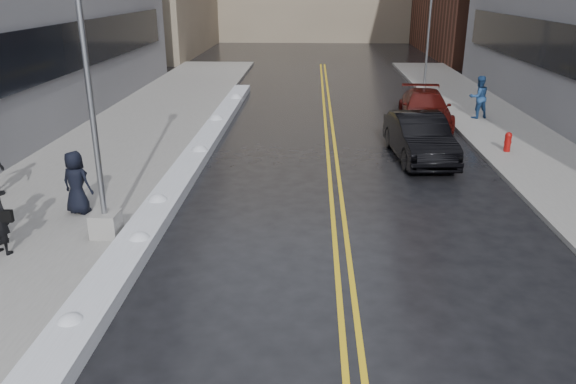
# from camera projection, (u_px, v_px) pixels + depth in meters

# --- Properties ---
(ground) EXTENTS (160.00, 160.00, 0.00)m
(ground) POSITION_uv_depth(u_px,v_px,m) (228.00, 284.00, 11.95)
(ground) COLOR black
(ground) RESTS_ON ground
(sidewalk_west) EXTENTS (5.50, 50.00, 0.15)m
(sidewalk_west) POSITION_uv_depth(u_px,v_px,m) (117.00, 148.00, 21.53)
(sidewalk_west) COLOR gray
(sidewalk_west) RESTS_ON ground
(sidewalk_east) EXTENTS (4.00, 50.00, 0.15)m
(sidewalk_east) POSITION_uv_depth(u_px,v_px,m) (533.00, 154.00, 20.88)
(sidewalk_east) COLOR gray
(sidewalk_east) RESTS_ON ground
(lane_line_left) EXTENTS (0.12, 50.00, 0.01)m
(lane_line_left) POSITION_uv_depth(u_px,v_px,m) (328.00, 153.00, 21.22)
(lane_line_left) COLOR gold
(lane_line_left) RESTS_ON ground
(lane_line_right) EXTENTS (0.12, 50.00, 0.01)m
(lane_line_right) POSITION_uv_depth(u_px,v_px,m) (336.00, 153.00, 21.20)
(lane_line_right) COLOR gold
(lane_line_right) RESTS_ON ground
(snow_ridge) EXTENTS (0.90, 30.00, 0.34)m
(snow_ridge) POSITION_uv_depth(u_px,v_px,m) (191.00, 163.00, 19.48)
(snow_ridge) COLOR silver
(snow_ridge) RESTS_ON ground
(lamppost) EXTENTS (0.65, 0.65, 7.62)m
(lamppost) POSITION_uv_depth(u_px,v_px,m) (96.00, 142.00, 13.08)
(lamppost) COLOR gray
(lamppost) RESTS_ON sidewalk_west
(fire_hydrant) EXTENTS (0.26, 0.26, 0.73)m
(fire_hydrant) POSITION_uv_depth(u_px,v_px,m) (508.00, 141.00, 20.75)
(fire_hydrant) COLOR maroon
(fire_hydrant) RESTS_ON sidewalk_east
(traffic_signal) EXTENTS (0.16, 0.20, 6.00)m
(traffic_signal) POSITION_uv_depth(u_px,v_px,m) (429.00, 31.00, 32.89)
(traffic_signal) COLOR gray
(traffic_signal) RESTS_ON sidewalk_east
(pedestrian_c) EXTENTS (0.97, 0.76, 1.73)m
(pedestrian_c) POSITION_uv_depth(u_px,v_px,m) (76.00, 183.00, 14.99)
(pedestrian_c) COLOR black
(pedestrian_c) RESTS_ON sidewalk_west
(pedestrian_east) EXTENTS (1.12, 0.98, 1.94)m
(pedestrian_east) POSITION_uv_depth(u_px,v_px,m) (479.00, 97.00, 25.77)
(pedestrian_east) COLOR navy
(pedestrian_east) RESTS_ON sidewalk_east
(car_black) EXTENTS (2.10, 5.06, 1.63)m
(car_black) POSITION_uv_depth(u_px,v_px,m) (419.00, 137.00, 20.22)
(car_black) COLOR black
(car_black) RESTS_ON ground
(car_maroon) EXTENTS (2.47, 5.31, 1.50)m
(car_maroon) POSITION_uv_depth(u_px,v_px,m) (425.00, 108.00, 25.21)
(car_maroon) COLOR #470E0B
(car_maroon) RESTS_ON ground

